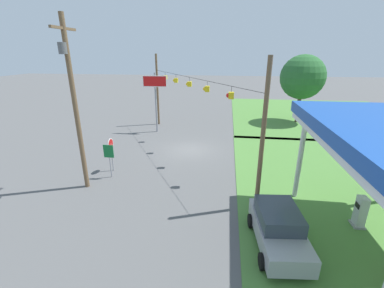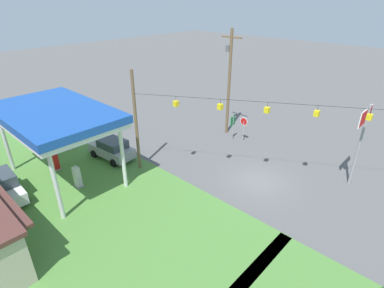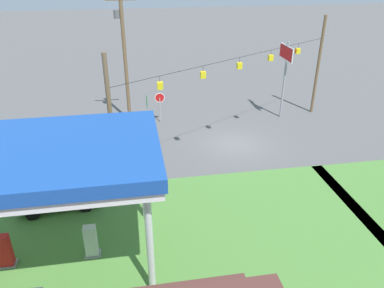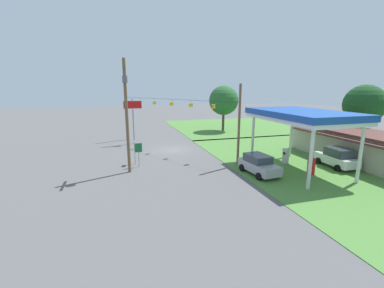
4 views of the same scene
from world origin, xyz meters
The scene contains 10 objects.
ground_plane centered at (0.00, 0.00, 0.00)m, with size 160.00×160.00×0.00m, color #565656.
grass_verge_opposite_corner centered at (-16.00, 16.00, 0.02)m, with size 24.00×24.00×0.04m, color #4C7F38.
fuel_pump_near centered at (9.45, 9.85, 0.78)m, with size 0.71×0.56×1.65m.
car_at_pumps_front centered at (11.36, 5.59, 0.93)m, with size 4.41×2.41×1.79m.
stop_sign_roadside centered at (4.94, -4.99, 1.81)m, with size 0.80×0.08×2.50m.
stop_sign_overhead centered at (-5.14, -4.38, 4.58)m, with size 0.22×2.53×6.31m.
route_sign centered at (5.98, -4.68, 1.71)m, with size 0.10×0.70×2.40m.
utility_pole_main centered at (7.46, -5.68, 5.72)m, with size 2.20×0.44×10.25m.
signal_span_gantry centered at (0.00, -0.01, 4.52)m, with size 16.87×10.24×8.14m.
tree_west_verge centered at (-11.64, 11.91, 5.47)m, with size 5.21×5.21×8.09m.
Camera 1 is at (21.22, 3.07, 8.23)m, focal length 24.00 mm.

